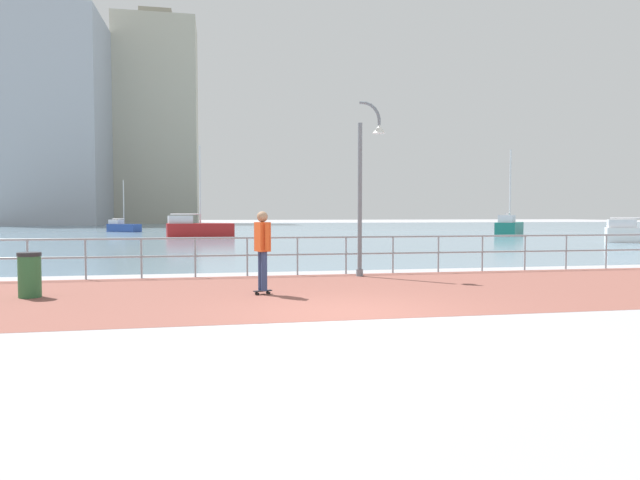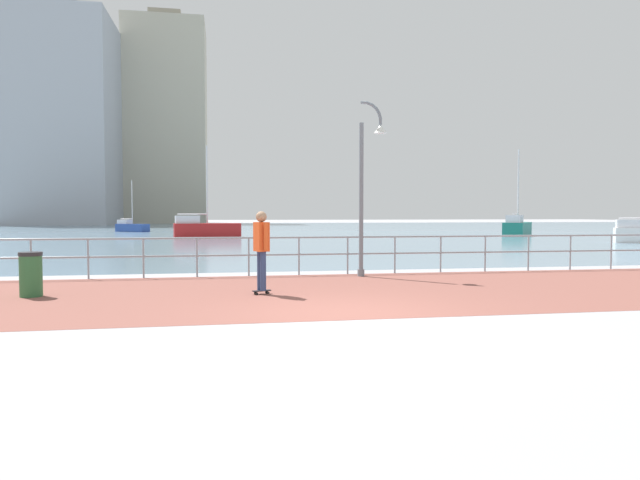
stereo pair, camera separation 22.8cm
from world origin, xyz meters
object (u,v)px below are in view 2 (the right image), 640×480
object	(u,v)px
skateboarder	(261,244)
sailboat_gray	(517,227)
trash_bin	(31,274)
sailboat_teal	(205,229)
lamppost	(367,180)
sailboat_blue	(131,227)

from	to	relation	value
skateboarder	sailboat_gray	world-z (taller)	sailboat_gray
trash_bin	sailboat_teal	size ratio (longest dim) A/B	0.14
lamppost	sailboat_gray	bearing A→B (deg)	53.47
trash_bin	sailboat_gray	size ratio (longest dim) A/B	0.14
lamppost	skateboarder	distance (m)	4.46
lamppost	sailboat_teal	distance (m)	27.27
sailboat_gray	sailboat_blue	bearing A→B (deg)	155.05
trash_bin	sailboat_gray	bearing A→B (deg)	46.27
sailboat_teal	lamppost	bearing A→B (deg)	-78.75
trash_bin	sailboat_teal	distance (m)	29.12
sailboat_blue	sailboat_gray	size ratio (longest dim) A/B	0.72
skateboarder	sailboat_teal	xyz separation A→B (m)	(-2.25, 29.51, -0.43)
lamppost	skateboarder	size ratio (longest dim) A/B	2.70
sailboat_teal	sailboat_gray	size ratio (longest dim) A/B	0.98
lamppost	sailboat_teal	bearing A→B (deg)	101.25
sailboat_teal	sailboat_gray	distance (m)	24.39
sailboat_blue	skateboarder	bearing A→B (deg)	-77.42
skateboarder	sailboat_teal	size ratio (longest dim) A/B	0.26
sailboat_teal	sailboat_gray	xyz separation A→B (m)	(24.38, -0.92, 0.01)
trash_bin	sailboat_gray	world-z (taller)	sailboat_gray
sailboat_blue	sailboat_teal	distance (m)	15.75
sailboat_teal	skateboarder	bearing A→B (deg)	-85.65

